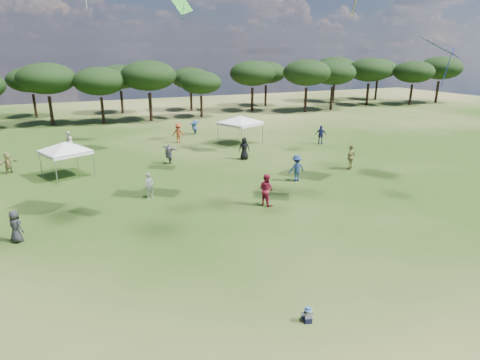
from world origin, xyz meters
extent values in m
plane|color=#304D17|center=(0.00, 0.00, 0.00)|extent=(140.00, 140.00, 0.00)
cylinder|color=black|center=(-8.39, 45.81, 1.73)|extent=(0.40, 0.40, 3.46)
ellipsoid|color=black|center=(-8.39, 45.81, 5.54)|extent=(6.73, 6.73, 3.63)
cylinder|color=black|center=(-2.58, 44.63, 1.61)|extent=(0.37, 0.37, 3.21)
ellipsoid|color=black|center=(-2.58, 44.63, 5.14)|extent=(6.24, 6.24, 3.36)
cylinder|color=black|center=(3.26, 44.18, 1.78)|extent=(0.41, 0.41, 3.56)
ellipsoid|color=black|center=(3.26, 44.18, 5.69)|extent=(6.91, 6.91, 3.73)
cylinder|color=black|center=(10.19, 44.51, 1.44)|extent=(0.33, 0.33, 2.88)
ellipsoid|color=black|center=(10.19, 44.51, 4.61)|extent=(5.60, 5.60, 3.02)
cylinder|color=black|center=(18.96, 46.98, 1.72)|extent=(0.39, 0.39, 3.44)
ellipsoid|color=black|center=(18.96, 46.98, 5.51)|extent=(6.69, 6.69, 3.60)
cylinder|color=black|center=(25.77, 43.05, 1.77)|extent=(0.40, 0.40, 3.53)
ellipsoid|color=black|center=(25.77, 43.05, 5.65)|extent=(6.86, 6.86, 3.70)
cylinder|color=black|center=(30.65, 43.46, 1.73)|extent=(0.40, 0.40, 3.47)
ellipsoid|color=black|center=(30.65, 43.46, 5.55)|extent=(6.74, 6.74, 3.63)
cylinder|color=black|center=(39.22, 45.46, 1.79)|extent=(0.41, 0.41, 3.57)
ellipsoid|color=black|center=(39.22, 45.46, 5.72)|extent=(6.94, 6.94, 3.74)
cylinder|color=black|center=(46.34, 43.12, 1.68)|extent=(0.38, 0.38, 3.35)
ellipsoid|color=black|center=(46.34, 43.12, 5.37)|extent=(6.51, 6.51, 3.51)
cylinder|color=black|center=(52.84, 43.62, 1.83)|extent=(0.42, 0.42, 3.66)
ellipsoid|color=black|center=(52.84, 43.62, 5.85)|extent=(7.10, 7.10, 3.83)
cylinder|color=black|center=(-10.52, 53.31, 1.56)|extent=(0.36, 0.36, 3.11)
ellipsoid|color=black|center=(-10.52, 53.31, 4.98)|extent=(6.05, 6.05, 3.26)
cylinder|color=black|center=(0.83, 52.52, 1.60)|extent=(0.37, 0.37, 3.20)
ellipsoid|color=black|center=(0.83, 52.52, 5.12)|extent=(6.21, 6.21, 3.35)
cylinder|color=black|center=(10.82, 51.34, 1.50)|extent=(0.34, 0.34, 2.99)
ellipsoid|color=black|center=(10.82, 51.34, 4.79)|extent=(5.81, 5.81, 3.13)
cylinder|color=black|center=(23.62, 51.75, 1.66)|extent=(0.38, 0.38, 3.31)
ellipsoid|color=black|center=(23.62, 51.75, 5.30)|extent=(6.43, 6.43, 3.47)
cylinder|color=black|center=(37.30, 52.12, 1.82)|extent=(0.42, 0.42, 3.64)
ellipsoid|color=black|center=(37.30, 52.12, 5.82)|extent=(7.06, 7.06, 3.81)
cylinder|color=black|center=(46.40, 51.51, 1.73)|extent=(0.40, 0.40, 3.46)
ellipsoid|color=black|center=(46.40, 51.51, 5.53)|extent=(6.72, 6.72, 3.62)
cylinder|color=gray|center=(-7.87, 20.67, 0.93)|extent=(0.06, 0.06, 1.85)
cylinder|color=gray|center=(-5.40, 21.70, 0.93)|extent=(0.06, 0.06, 1.85)
cylinder|color=gray|center=(-8.90, 23.14, 0.93)|extent=(0.06, 0.06, 1.85)
cylinder|color=gray|center=(-6.43, 24.17, 0.93)|extent=(0.06, 0.06, 1.85)
cube|color=white|center=(-7.15, 22.42, 1.80)|extent=(3.71, 3.71, 0.25)
pyramid|color=white|center=(-7.15, 22.42, 2.53)|extent=(5.33, 5.33, 0.60)
cylinder|color=gray|center=(7.72, 25.29, 1.02)|extent=(0.06, 0.06, 2.04)
cylinder|color=gray|center=(10.51, 26.57, 1.02)|extent=(0.06, 0.06, 2.04)
cylinder|color=gray|center=(6.43, 28.08, 1.02)|extent=(0.06, 0.06, 2.04)
cylinder|color=gray|center=(9.22, 29.36, 1.02)|extent=(0.06, 0.06, 2.04)
cube|color=white|center=(8.47, 27.33, 1.99)|extent=(4.29, 4.29, 0.25)
pyramid|color=white|center=(8.47, 27.33, 2.71)|extent=(5.98, 5.98, 0.60)
cube|color=black|center=(-0.24, 1.66, 0.09)|extent=(0.29, 0.29, 0.19)
cube|color=black|center=(-0.28, 1.85, 0.05)|extent=(0.14, 0.23, 0.10)
cube|color=black|center=(-0.12, 1.81, 0.05)|extent=(0.14, 0.23, 0.10)
cube|color=white|center=(-0.24, 1.66, 0.30)|extent=(0.26, 0.21, 0.24)
cylinder|color=white|center=(-0.37, 1.76, 0.30)|extent=(0.13, 0.24, 0.15)
cylinder|color=white|center=(-0.08, 1.69, 0.30)|extent=(0.13, 0.24, 0.15)
sphere|color=#E0B293|center=(-0.24, 1.66, 0.46)|extent=(0.16, 0.16, 0.16)
cone|color=#5186BF|center=(-0.24, 1.66, 0.50)|extent=(0.27, 0.27, 0.03)
cylinder|color=#5186BF|center=(-0.24, 1.66, 0.54)|extent=(0.18, 0.18, 0.07)
imported|color=silver|center=(-6.90, 30.18, 0.94)|extent=(0.79, 0.97, 1.88)
imported|color=navy|center=(15.52, 24.03, 0.91)|extent=(1.07, 1.08, 1.83)
imported|color=navy|center=(5.78, 33.57, 0.81)|extent=(1.97, 1.56, 1.63)
imported|color=#45464A|center=(0.34, 22.88, 0.81)|extent=(1.33, 2.03, 1.62)
imported|color=#A23B1B|center=(3.08, 30.09, 0.97)|extent=(1.43, 1.18, 1.93)
imported|color=beige|center=(-2.64, 15.65, 0.80)|extent=(0.68, 0.55, 1.61)
imported|color=maroon|center=(3.35, 11.76, 0.95)|extent=(0.99, 1.11, 1.89)
imported|color=#8F824E|center=(-11.12, 24.97, 0.80)|extent=(1.54, 1.09, 1.60)
imported|color=#A09557|center=(12.62, 15.85, 0.94)|extent=(1.20, 0.86, 1.89)
imported|color=black|center=(6.40, 21.73, 0.93)|extent=(1.06, 0.87, 1.86)
imported|color=navy|center=(7.34, 15.00, 0.92)|extent=(1.19, 0.69, 1.84)
imported|color=#292A2E|center=(-9.61, 12.18, 0.79)|extent=(0.89, 0.91, 1.57)
plane|color=#248E1C|center=(3.58, 29.24, 12.66)|extent=(2.71, 1.70, 2.32)
plane|color=#1A24C5|center=(15.28, 11.56, 8.84)|extent=(3.35, 3.45, 1.48)
camera|label=1|loc=(-6.79, -7.77, 8.61)|focal=30.00mm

